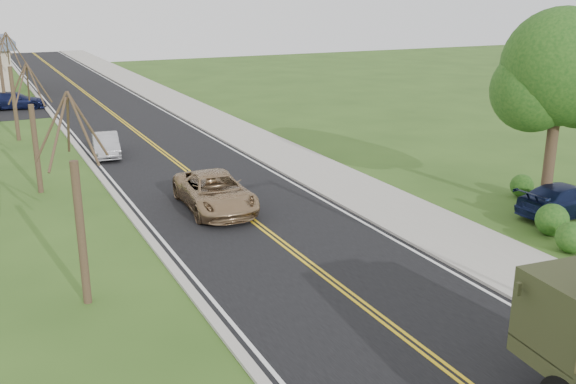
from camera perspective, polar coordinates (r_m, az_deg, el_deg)
road at (r=49.12m, az=-15.17°, el=6.61°), size 8.00×120.00×0.01m
curb_right at (r=50.06m, az=-10.49°, el=7.17°), size 0.30×120.00×0.12m
sidewalk_right at (r=50.56m, az=-8.58°, el=7.35°), size 3.20×120.00×0.10m
curb_left at (r=48.51m, az=-19.99°, el=6.10°), size 0.30×120.00×0.10m
leafy_tree at (r=26.92m, az=23.02°, el=9.46°), size 4.83×4.50×8.10m
bare_tree_a at (r=18.58m, az=-18.07°, el=-2.06°), size 1.93×2.26×6.08m
bare_tree_b at (r=30.19m, az=-21.59°, el=4.47°), size 1.83×2.14×5.73m
bare_tree_c at (r=41.95m, az=-23.23°, el=7.96°), size 2.04×2.39×6.42m
bare_tree_d at (r=53.88m, az=-24.10°, el=9.35°), size 1.88×2.20×5.91m
suv_champagne at (r=26.42m, az=-6.52°, el=0.01°), size 2.74×5.46×1.48m
sedan_silver at (r=36.45m, az=-15.87°, el=4.04°), size 1.80×3.93×1.25m
pickup_navy at (r=27.86m, az=23.42°, el=-0.62°), size 4.58×2.12×1.30m
lot_car_navy at (r=54.21m, az=-23.13°, el=7.48°), size 4.79×2.52×1.33m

